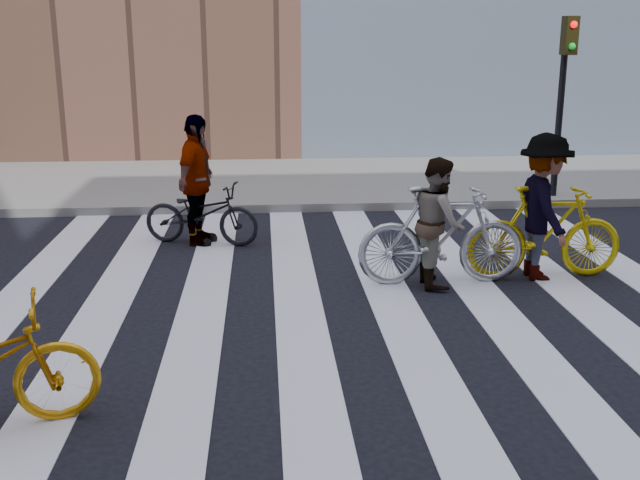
{
  "coord_description": "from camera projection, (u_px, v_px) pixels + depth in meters",
  "views": [
    {
      "loc": [
        -0.92,
        -7.76,
        3.0
      ],
      "look_at": [
        -0.3,
        0.3,
        0.79
      ],
      "focal_mm": 42.0,
      "sensor_mm": 36.0,
      "label": 1
    }
  ],
  "objects": [
    {
      "name": "rider_mid",
      "position": [
        438.0,
        222.0,
        9.15
      ],
      "size": [
        0.61,
        0.78,
        1.59
      ],
      "primitive_type": "imported",
      "rotation": [
        0.0,
        0.0,
        1.58
      ],
      "color": "slate",
      "rests_on": "ground"
    },
    {
      "name": "sidewalk_far",
      "position": [
        308.0,
        181.0,
        15.52
      ],
      "size": [
        100.0,
        5.0,
        0.15
      ],
      "primitive_type": "cube",
      "color": "slate",
      "rests_on": "ground"
    },
    {
      "name": "zebra_crosswalk",
      "position": [
        349.0,
        314.0,
        8.32
      ],
      "size": [
        8.25,
        10.0,
        0.01
      ],
      "color": "silver",
      "rests_on": "ground"
    },
    {
      "name": "rider_right",
      "position": [
        543.0,
        207.0,
        9.35
      ],
      "size": [
        0.69,
        1.2,
        1.85
      ],
      "primitive_type": "imported",
      "rotation": [
        0.0,
        0.0,
        1.57
      ],
      "color": "slate",
      "rests_on": "ground"
    },
    {
      "name": "rider_rear",
      "position": [
        196.0,
        180.0,
        10.91
      ],
      "size": [
        0.76,
        1.21,
        1.92
      ],
      "primitive_type": "imported",
      "rotation": [
        0.0,
        0.0,
        1.29
      ],
      "color": "slate",
      "rests_on": "ground"
    },
    {
      "name": "ground",
      "position": [
        349.0,
        315.0,
        8.32
      ],
      "size": [
        100.0,
        100.0,
        0.0
      ],
      "primitive_type": "plane",
      "color": "black",
      "rests_on": "ground"
    },
    {
      "name": "bike_dark_rear",
      "position": [
        201.0,
        214.0,
        11.04
      ],
      "size": [
        1.85,
        1.07,
        0.92
      ],
      "primitive_type": "imported",
      "rotation": [
        0.0,
        0.0,
        1.29
      ],
      "color": "black",
      "rests_on": "ground"
    },
    {
      "name": "traffic_signal",
      "position": [
        564.0,
        78.0,
        13.16
      ],
      "size": [
        0.22,
        0.42,
        3.33
      ],
      "color": "black",
      "rests_on": "ground"
    },
    {
      "name": "bike_silver_mid",
      "position": [
        442.0,
        236.0,
        9.2
      ],
      "size": [
        2.08,
        0.61,
        1.24
      ],
      "primitive_type": "imported",
      "rotation": [
        0.0,
        0.0,
        1.58
      ],
      "color": "#B3B5BD",
      "rests_on": "ground"
    },
    {
      "name": "bike_yellow_right",
      "position": [
        545.0,
        232.0,
        9.44
      ],
      "size": [
        1.99,
        0.57,
        1.2
      ],
      "primitive_type": "imported",
      "rotation": [
        0.0,
        0.0,
        1.57
      ],
      "color": "gold",
      "rests_on": "ground"
    }
  ]
}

